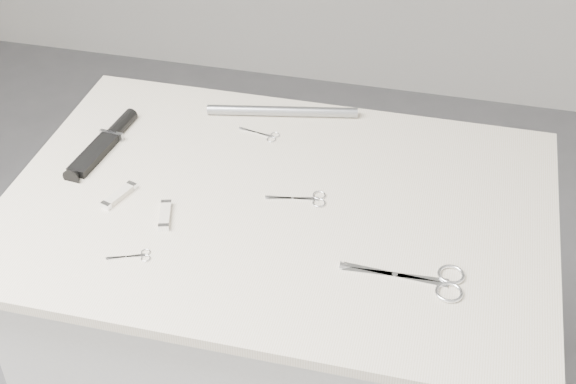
% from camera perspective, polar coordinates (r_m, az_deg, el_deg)
% --- Properties ---
extents(plinth, '(0.90, 0.60, 0.90)m').
position_cam_1_polar(plinth, '(1.80, -0.61, -12.42)').
color(plinth, silver).
rests_on(plinth, ground).
extents(display_board, '(1.00, 0.70, 0.02)m').
position_cam_1_polar(display_board, '(1.47, -0.73, -0.97)').
color(display_board, beige).
rests_on(display_board, plinth).
extents(large_shears, '(0.20, 0.09, 0.01)m').
position_cam_1_polar(large_shears, '(1.33, 10.07, -6.20)').
color(large_shears, white).
rests_on(large_shears, display_board).
extents(embroidery_scissors_a, '(0.11, 0.05, 0.00)m').
position_cam_1_polar(embroidery_scissors_a, '(1.47, 1.35, -0.49)').
color(embroidery_scissors_a, white).
rests_on(embroidery_scissors_a, display_board).
extents(embroidery_scissors_b, '(0.09, 0.04, 0.00)m').
position_cam_1_polar(embroidery_scissors_b, '(1.64, -1.69, 4.08)').
color(embroidery_scissors_b, white).
rests_on(embroidery_scissors_b, display_board).
extents(tiny_scissors, '(0.07, 0.04, 0.00)m').
position_cam_1_polar(tiny_scissors, '(1.38, -10.83, -4.51)').
color(tiny_scissors, white).
rests_on(tiny_scissors, display_board).
extents(sheathed_knife, '(0.06, 0.23, 0.03)m').
position_cam_1_polar(sheathed_knife, '(1.65, -12.75, 3.61)').
color(sheathed_knife, black).
rests_on(sheathed_knife, display_board).
extents(pocket_knife_a, '(0.04, 0.08, 0.01)m').
position_cam_1_polar(pocket_knife_a, '(1.50, -11.92, -0.26)').
color(pocket_knife_a, beige).
rests_on(pocket_knife_a, display_board).
extents(pocket_knife_b, '(0.04, 0.08, 0.01)m').
position_cam_1_polar(pocket_knife_b, '(1.44, -8.73, -1.66)').
color(pocket_knife_b, beige).
rests_on(pocket_knife_b, display_board).
extents(metal_rail, '(0.31, 0.08, 0.02)m').
position_cam_1_polar(metal_rail, '(1.70, -0.41, 5.77)').
color(metal_rail, gray).
rests_on(metal_rail, display_board).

